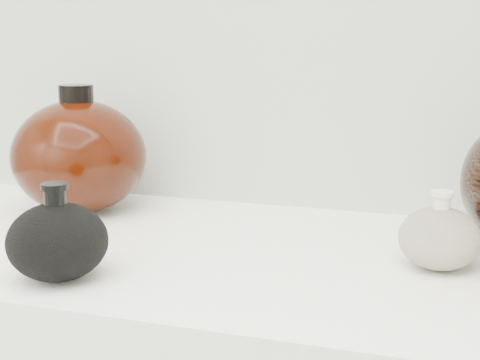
% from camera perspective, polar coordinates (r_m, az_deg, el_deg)
% --- Properties ---
extents(black_gourd_vase, '(0.16, 0.16, 0.12)m').
position_cam_1_polar(black_gourd_vase, '(0.81, -15.30, -5.02)').
color(black_gourd_vase, black).
rests_on(black_gourd_vase, display_counter).
extents(cream_gourd_vase, '(0.13, 0.13, 0.10)m').
position_cam_1_polar(cream_gourd_vase, '(0.85, 16.66, -4.72)').
color(cream_gourd_vase, beige).
rests_on(cream_gourd_vase, display_counter).
extents(left_round_pot, '(0.27, 0.27, 0.21)m').
position_cam_1_polar(left_round_pot, '(1.11, -13.56, 2.01)').
color(left_round_pot, black).
rests_on(left_round_pot, display_counter).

